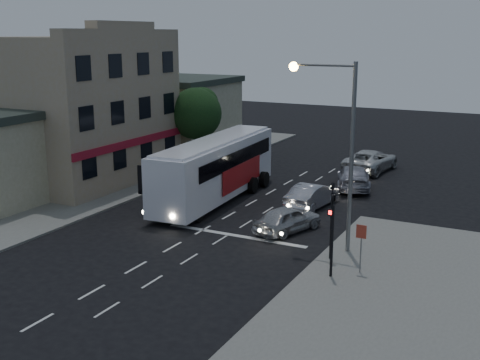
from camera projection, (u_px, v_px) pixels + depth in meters
The scene contains 16 objects.
ground at pixel (183, 241), 30.75m from camera, with size 120.00×120.00×0.00m, color black.
sidewalk_near at pixel (431, 328), 21.54m from camera, with size 12.00×24.00×0.12m, color slate.
sidewalk_far at pixel (90, 180), 43.40m from camera, with size 12.00×50.00×0.12m, color slate.
road_markings at pixel (235, 227), 33.05m from camera, with size 8.00×30.55×0.01m.
tour_bus at pixel (216, 168), 37.81m from camera, with size 3.43×12.93×3.93m.
car_suv at pixel (287, 219), 32.03m from camera, with size 1.69×4.20×1.43m, color #B6B6B9.
car_sedan_a at pixel (312, 195), 36.56m from camera, with size 1.58×4.53×1.49m, color #A6A5B1.
car_sedan_b at pixel (354, 177), 41.05m from camera, with size 2.19×5.39×1.56m, color #9696A4.
car_sedan_c at pixel (371, 160), 46.23m from camera, with size 2.73×5.91×1.64m, color silver.
traffic_signal_main at pixel (332, 211), 27.50m from camera, with size 0.25×0.35×4.10m.
traffic_signal_side at pixel (333, 226), 25.48m from camera, with size 0.18×0.15×4.10m.
regulatory_sign at pixel (361, 241), 26.07m from camera, with size 0.45×0.12×2.20m.
streetlight at pixel (339, 135), 28.06m from camera, with size 3.32×0.44×9.00m.
main_building at pixel (75, 108), 42.61m from camera, with size 10.12×12.00×11.00m.
low_building_north at pixel (174, 114), 53.21m from camera, with size 9.40×9.40×6.50m.
street_tree at pixel (196, 111), 46.30m from camera, with size 4.00×4.00×6.20m.
Camera 1 is at (15.83, -24.62, 10.36)m, focal length 45.00 mm.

